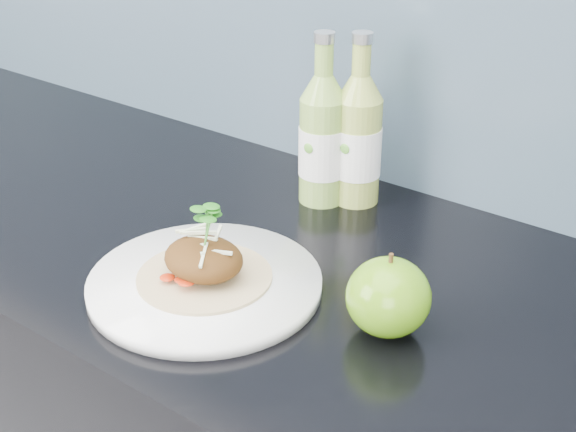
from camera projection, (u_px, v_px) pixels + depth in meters
name	position (u px, v px, depth m)	size (l,w,h in m)	color
dinner_plate	(205.00, 284.00, 0.96)	(0.35, 0.35, 0.02)	white
pork_taco	(203.00, 257.00, 0.95)	(0.16, 0.16, 0.10)	tan
green_apple	(388.00, 297.00, 0.87)	(0.12, 0.12, 0.10)	#4C840E
cider_bottle_left	(322.00, 140.00, 1.14)	(0.09, 0.09, 0.25)	#81A946
cider_bottle_right	(358.00, 140.00, 1.14)	(0.07, 0.07, 0.25)	#97A946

